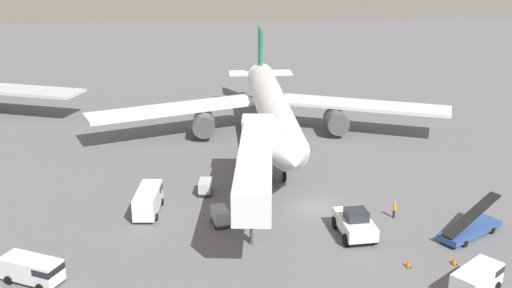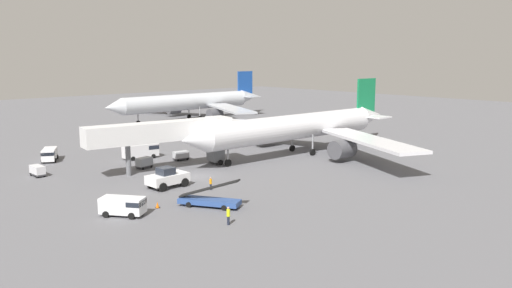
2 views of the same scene
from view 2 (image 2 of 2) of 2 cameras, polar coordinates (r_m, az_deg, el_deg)
ground_plane at (r=69.34m, az=-6.61°, el=-3.65°), size 300.00×300.00×0.00m
airplane_at_gate at (r=84.28m, az=5.08°, el=1.89°), size 48.60×45.77×12.11m
jet_bridge at (r=72.72m, az=-9.82°, el=1.23°), size 5.92×21.94×7.14m
pushback_tug at (r=63.81m, az=-10.01°, el=-3.79°), size 3.16×5.28×2.60m
belt_loader_truck at (r=55.27m, az=-5.31°, el=-6.30°), size 6.80×5.19×3.23m
service_van_near_left at (r=53.66m, az=-14.74°, el=-6.72°), size 4.77×4.29×1.91m
service_van_mid_right at (r=82.66m, az=-12.84°, el=-0.70°), size 2.66×5.74×2.31m
service_van_rear_left at (r=84.88m, az=-22.37°, el=-1.07°), size 5.09×3.84×1.94m
baggage_cart_near_center at (r=75.40m, az=-12.55°, el=-2.04°), size 1.73×2.52×1.58m
baggage_cart_mid_left at (r=74.94m, az=-23.52°, el=-2.75°), size 2.70×1.36×1.47m
baggage_cart_near_right at (r=80.14m, az=-8.50°, el=-1.27°), size 1.47×2.46×1.42m
ground_crew_worker_foreground at (r=49.27m, az=-3.16°, el=-8.07°), size 0.49×0.49×1.81m
ground_crew_worker_midground at (r=61.97m, az=-5.16°, el=-4.44°), size 0.40×0.40×1.60m
safety_cone_alpha at (r=58.84m, az=-13.09°, el=-5.96°), size 0.45×0.45×0.69m
safety_cone_bravo at (r=55.69m, az=-11.10°, el=-6.79°), size 0.45×0.45×0.69m
airplane_background at (r=131.60m, az=-7.20°, el=4.73°), size 49.48×47.93×12.08m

